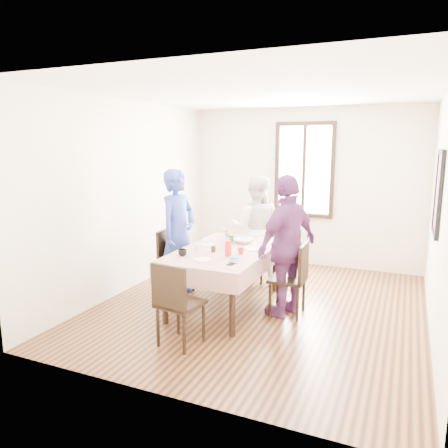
{
  "coord_description": "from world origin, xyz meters",
  "views": [
    {
      "loc": [
        1.67,
        -5.04,
        2.09
      ],
      "look_at": [
        -0.43,
        -0.22,
        1.1
      ],
      "focal_mm": 34.18,
      "sensor_mm": 36.0,
      "label": 1
    }
  ],
  "objects_px": {
    "person_far": "(256,229)",
    "person_right": "(287,246)",
    "chair_left": "(177,262)",
    "dining_table": "(226,278)",
    "chair_far": "(256,251)",
    "chair_near": "(181,303)",
    "chair_right": "(288,279)",
    "person_left": "(178,233)"
  },
  "relations": [
    {
      "from": "chair_right",
      "to": "person_far",
      "type": "height_order",
      "value": "person_far"
    },
    {
      "from": "chair_left",
      "to": "chair_near",
      "type": "distance_m",
      "value": 1.57
    },
    {
      "from": "person_left",
      "to": "dining_table",
      "type": "bearing_deg",
      "value": -92.31
    },
    {
      "from": "person_far",
      "to": "person_right",
      "type": "xyz_separation_m",
      "value": [
        0.79,
        -1.11,
        0.05
      ]
    },
    {
      "from": "person_left",
      "to": "person_right",
      "type": "height_order",
      "value": "person_left"
    },
    {
      "from": "person_right",
      "to": "person_far",
      "type": "bearing_deg",
      "value": -122.04
    },
    {
      "from": "dining_table",
      "to": "person_far",
      "type": "bearing_deg",
      "value": 90.0
    },
    {
      "from": "person_far",
      "to": "chair_near",
      "type": "bearing_deg",
      "value": 76.16
    },
    {
      "from": "chair_far",
      "to": "person_far",
      "type": "height_order",
      "value": "person_far"
    },
    {
      "from": "dining_table",
      "to": "chair_left",
      "type": "distance_m",
      "value": 0.83
    },
    {
      "from": "chair_right",
      "to": "person_left",
      "type": "bearing_deg",
      "value": 85.43
    },
    {
      "from": "chair_right",
      "to": "chair_near",
      "type": "bearing_deg",
      "value": 146.16
    },
    {
      "from": "dining_table",
      "to": "chair_near",
      "type": "xyz_separation_m",
      "value": [
        0.0,
        -1.19,
        0.08
      ]
    },
    {
      "from": "dining_table",
      "to": "person_far",
      "type": "relative_size",
      "value": 1.06
    },
    {
      "from": "chair_near",
      "to": "person_right",
      "type": "relative_size",
      "value": 0.52
    },
    {
      "from": "dining_table",
      "to": "person_left",
      "type": "height_order",
      "value": "person_left"
    },
    {
      "from": "dining_table",
      "to": "chair_right",
      "type": "distance_m",
      "value": 0.82
    },
    {
      "from": "chair_right",
      "to": "person_far",
      "type": "bearing_deg",
      "value": 35.37
    },
    {
      "from": "chair_left",
      "to": "chair_far",
      "type": "distance_m",
      "value": 1.31
    },
    {
      "from": "chair_far",
      "to": "person_far",
      "type": "distance_m",
      "value": 0.36
    },
    {
      "from": "chair_far",
      "to": "person_far",
      "type": "bearing_deg",
      "value": 94.86
    },
    {
      "from": "dining_table",
      "to": "chair_left",
      "type": "relative_size",
      "value": 1.9
    },
    {
      "from": "person_far",
      "to": "person_right",
      "type": "bearing_deg",
      "value": 111.5
    },
    {
      "from": "chair_right",
      "to": "person_right",
      "type": "height_order",
      "value": "person_right"
    },
    {
      "from": "dining_table",
      "to": "chair_near",
      "type": "relative_size",
      "value": 1.9
    },
    {
      "from": "chair_near",
      "to": "chair_right",
      "type": "bearing_deg",
      "value": 65.15
    },
    {
      "from": "chair_near",
      "to": "person_far",
      "type": "bearing_deg",
      "value": 98.28
    },
    {
      "from": "person_right",
      "to": "person_left",
      "type": "bearing_deg",
      "value": -71.3
    },
    {
      "from": "dining_table",
      "to": "person_right",
      "type": "height_order",
      "value": "person_right"
    },
    {
      "from": "chair_right",
      "to": "person_far",
      "type": "xyz_separation_m",
      "value": [
        -0.81,
        1.11,
        0.36
      ]
    },
    {
      "from": "chair_left",
      "to": "person_far",
      "type": "height_order",
      "value": "person_far"
    },
    {
      "from": "chair_far",
      "to": "chair_near",
      "type": "bearing_deg",
      "value": 94.86
    },
    {
      "from": "dining_table",
      "to": "chair_far",
      "type": "xyz_separation_m",
      "value": [
        0.0,
        1.19,
        0.08
      ]
    },
    {
      "from": "chair_near",
      "to": "person_right",
      "type": "distance_m",
      "value": 1.53
    },
    {
      "from": "chair_far",
      "to": "person_right",
      "type": "distance_m",
      "value": 1.44
    },
    {
      "from": "chair_far",
      "to": "chair_near",
      "type": "relative_size",
      "value": 1.0
    },
    {
      "from": "dining_table",
      "to": "chair_far",
      "type": "height_order",
      "value": "chair_far"
    },
    {
      "from": "chair_near",
      "to": "chair_far",
      "type": "bearing_deg",
      "value": 98.28
    },
    {
      "from": "chair_left",
      "to": "chair_right",
      "type": "relative_size",
      "value": 1.0
    },
    {
      "from": "person_far",
      "to": "dining_table",
      "type": "bearing_deg",
      "value": 76.16
    },
    {
      "from": "dining_table",
      "to": "person_right",
      "type": "xyz_separation_m",
      "value": [
        0.79,
        0.05,
        0.49
      ]
    },
    {
      "from": "chair_far",
      "to": "person_right",
      "type": "xyz_separation_m",
      "value": [
        0.79,
        -1.13,
        0.41
      ]
    }
  ]
}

